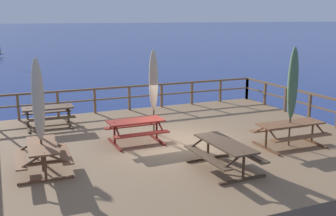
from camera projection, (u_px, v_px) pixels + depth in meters
ground_plane at (177, 163)px, 13.55m from camera, size 600.00×600.00×0.00m
wooden_deck at (177, 153)px, 13.47m from camera, size 12.73×10.71×0.73m
railing_waterside_far at (129, 94)px, 17.89m from camera, size 12.53×0.10×1.09m
railing_side_right at (324, 105)px, 15.60m from camera, size 0.10×10.51×1.09m
picnic_table_front_left at (43, 152)px, 10.73m from camera, size 1.47×1.82×0.78m
picnic_table_back_left at (290, 129)px, 12.91m from camera, size 2.20×1.45×0.78m
picnic_table_front_right at (136, 126)px, 13.23m from camera, size 1.84×1.42×0.78m
picnic_table_mid_right at (48, 112)px, 15.16m from camera, size 1.88×1.45×0.78m
picnic_table_back_right at (225, 150)px, 10.90m from camera, size 1.46×2.16×0.78m
patio_umbrella_short_back at (38, 100)px, 10.47m from camera, size 0.32×0.32×3.07m
patio_umbrella_tall_back_right at (293, 84)px, 12.63m from camera, size 0.32×0.32×3.17m
patio_umbrella_tall_mid_right at (153, 81)px, 14.02m from camera, size 0.32×0.32×2.97m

